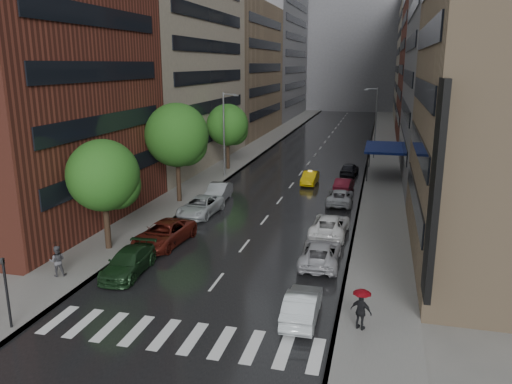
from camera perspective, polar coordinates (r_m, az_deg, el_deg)
ground at (r=25.63m, az=-7.48°, el=-13.79°), size 220.00×220.00×0.00m
road at (r=72.43m, az=7.17°, el=4.77°), size 14.00×140.00×0.01m
sidewalk_left at (r=74.03m, az=0.22°, el=5.14°), size 4.00×140.00×0.15m
sidewalk_right at (r=71.90m, az=14.33°, el=4.41°), size 4.00×140.00×0.15m
crosswalk at (r=23.95m, az=-8.84°, el=-15.99°), size 13.15×2.80×0.01m
buildings_left at (r=83.20m, az=-2.43°, el=17.16°), size 8.00×108.00×38.00m
buildings_right at (r=77.91m, az=19.65°, el=15.85°), size 8.05×109.10×36.00m
building_far at (r=139.22m, az=11.06°, el=15.84°), size 40.00×14.00×32.00m
tree_near at (r=33.57m, az=-17.07°, el=1.80°), size 4.67×4.67×7.45m
tree_mid at (r=44.05m, az=-9.03°, el=6.43°), size 5.55×5.55×8.85m
tree_far at (r=57.82m, az=-3.28°, el=7.65°), size 4.80×4.80×7.65m
taxi at (r=51.66m, az=6.18°, el=1.61°), size 1.49×4.02×1.31m
parked_cars_left at (r=37.48m, az=-8.52°, el=-3.28°), size 3.14×21.72×1.58m
parked_cars_right at (r=39.14m, az=8.85°, el=-2.59°), size 2.66×37.66×1.50m
ped_black_umbrella at (r=31.06m, az=-21.82°, el=-6.79°), size 1.11×1.02×2.09m
ped_red_umbrella at (r=23.92m, az=11.96°, el=-12.61°), size 1.13×0.82×2.01m
traffic_light at (r=25.84m, az=-26.66°, el=-9.59°), size 0.18×0.15×3.45m
street_lamp_left at (r=53.94m, az=-3.61°, el=6.78°), size 1.74×0.22×9.00m
street_lamp_right at (r=66.29m, az=13.45°, el=7.86°), size 1.74×0.22×9.00m
awning at (r=56.61m, az=14.42°, el=4.93°), size 4.00×8.00×3.12m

